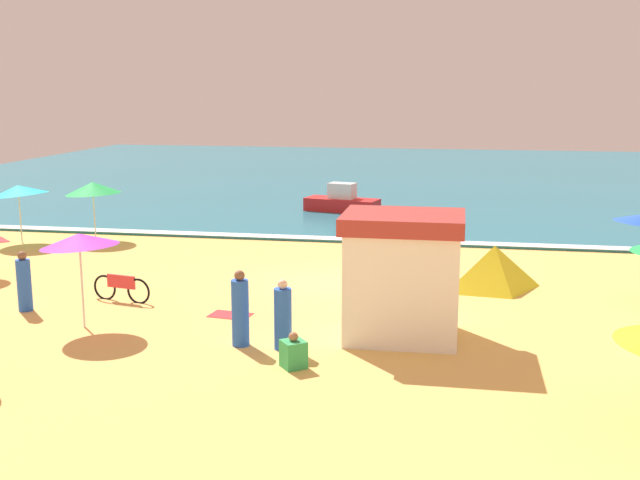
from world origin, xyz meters
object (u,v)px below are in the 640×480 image
object	(u,v)px
beachgoer_3	(417,248)
lifeguard_cabana	(402,275)
beach_umbrella_1	(18,190)
beach_umbrella_7	(79,240)
beachgoer_2	(385,246)
beachgoer_6	(283,317)
beachgoer_8	(24,283)
parked_bicycle	(121,288)
beachgoer_1	(240,311)
beach_umbrella_2	(93,188)
beachgoer_7	(293,353)
beach_tent	(494,268)
small_boat_0	(342,202)

from	to	relation	value
beachgoer_3	lifeguard_cabana	bearing A→B (deg)	-89.97
beach_umbrella_1	beach_umbrella_7	size ratio (longest dim) A/B	1.07
beach_umbrella_7	beachgoer_2	size ratio (longest dim) A/B	1.38
beach_umbrella_7	beachgoer_6	size ratio (longest dim) A/B	1.49
beachgoer_3	beachgoer_8	world-z (taller)	beachgoer_3
parked_bicycle	beachgoer_1	world-z (taller)	beachgoer_1
beach_umbrella_2	beachgoer_7	world-z (taller)	beach_umbrella_2
parked_bicycle	beachgoer_6	size ratio (longest dim) A/B	1.12
beachgoer_6	beachgoer_1	bearing A→B (deg)	176.66
lifeguard_cabana	beachgoer_1	bearing A→B (deg)	-160.94
lifeguard_cabana	beach_umbrella_7	xyz separation A→B (m)	(-7.69, -0.60, 0.68)
beach_tent	parked_bicycle	world-z (taller)	beach_tent
beachgoer_3	beach_umbrella_1	bearing A→B (deg)	171.16
beach_umbrella_2	beachgoer_6	size ratio (longest dim) A/B	1.48
beach_umbrella_1	beachgoer_3	xyz separation A→B (m)	(14.93, -2.32, -1.14)
beachgoer_7	beach_umbrella_1	bearing A→B (deg)	139.27
beach_umbrella_2	beach_umbrella_7	xyz separation A→B (m)	(4.76, -10.28, 0.17)
beach_umbrella_1	parked_bicycle	size ratio (longest dim) A/B	1.43
lifeguard_cabana	beachgoer_1	xyz separation A→B (m)	(-3.55, -1.23, -0.69)
lifeguard_cabana	parked_bicycle	size ratio (longest dim) A/B	1.64
beach_umbrella_7	beachgoer_3	size ratio (longest dim) A/B	1.40
beachgoer_8	beach_tent	bearing A→B (deg)	19.64
lifeguard_cabana	beachgoer_2	distance (m)	6.65
parked_bicycle	small_boat_0	xyz separation A→B (m)	(3.69, 15.85, 0.15)
beachgoer_8	beachgoer_1	bearing A→B (deg)	-14.82
beachgoer_1	beachgoer_6	xyz separation A→B (m)	(1.00, -0.06, -0.08)
beach_umbrella_1	beachgoer_8	distance (m)	9.74
beachgoer_7	small_boat_0	world-z (taller)	small_boat_0
beachgoer_7	beachgoer_8	distance (m)	8.33
beachgoer_3	beach_umbrella_2	bearing A→B (deg)	165.07
lifeguard_cabana	beachgoer_6	xyz separation A→B (m)	(-2.55, -1.28, -0.77)
beach_umbrella_7	small_boat_0	distance (m)	18.64
beach_umbrella_2	lifeguard_cabana	bearing A→B (deg)	-37.86
parked_bicycle	beachgoer_6	distance (m)	6.07
beachgoer_6	beachgoer_2	bearing A→B (deg)	79.09
beachgoer_1	beachgoer_8	xyz separation A→B (m)	(-6.33, 1.68, -0.08)
beachgoer_7	small_boat_0	bearing A→B (deg)	95.80
lifeguard_cabana	beachgoer_8	size ratio (longest dim) A/B	1.85
beach_umbrella_7	beachgoer_1	size ratio (longest dim) A/B	1.37
beach_umbrella_2	beachgoer_1	distance (m)	14.13
beach_umbrella_1	beachgoer_6	bearing A→B (deg)	-38.81
beachgoer_6	beachgoer_7	distance (m)	1.29
beachgoer_1	beachgoer_7	bearing A→B (deg)	-38.39
beachgoer_3	beachgoer_6	xyz separation A→B (m)	(-2.54, -7.64, -0.11)
beach_umbrella_2	beach_umbrella_7	world-z (taller)	beach_umbrella_7
beach_tent	parked_bicycle	xyz separation A→B (m)	(-10.07, -3.04, -0.27)
beach_umbrella_1	beach_tent	distance (m)	17.71
beach_tent	beachgoer_2	bearing A→B (deg)	152.37
beachgoer_3	beachgoer_6	bearing A→B (deg)	-108.41
beach_umbrella_1	beach_umbrella_7	xyz separation A→B (m)	(7.24, -9.29, 0.19)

